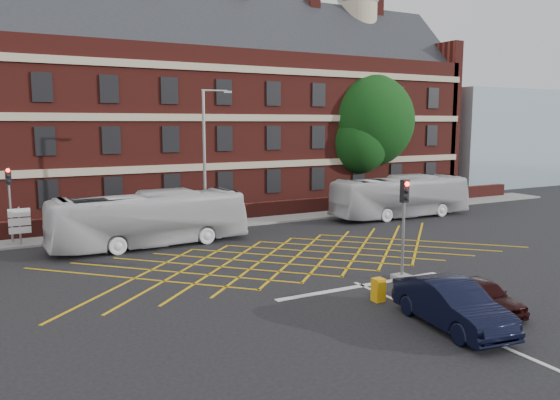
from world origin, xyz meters
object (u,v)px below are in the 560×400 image
bus_right (401,197)px  car_maroon (483,295)px  street_lamp (206,186)px  direction_signs (20,222)px  traffic_light_near (403,239)px  car_navy (452,304)px  utility_cabinet (378,290)px  deciduous_tree (366,127)px  bus_left (150,219)px  traffic_light_far (11,214)px

bus_right → car_maroon: (-10.34, -16.50, -0.89)m
street_lamp → direction_signs: size_ratio=3.88×
street_lamp → traffic_light_near: bearing=-72.5°
bus_right → car_navy: 21.19m
street_lamp → utility_cabinet: size_ratio=9.73×
car_maroon → deciduous_tree: bearing=68.7°
bus_left → direction_signs: bus_left is taller
car_navy → deciduous_tree: 30.75m
utility_cabinet → deciduous_tree: bearing=54.1°
street_lamp → direction_signs: (-9.98, 1.51, -1.53)m
traffic_light_near → car_navy: bearing=-114.0°
car_navy → deciduous_tree: deciduous_tree is taller
bus_left → car_maroon: size_ratio=3.11×
traffic_light_far → direction_signs: (0.37, -0.78, -0.39)m
bus_left → deciduous_tree: bearing=-69.0°
bus_left → direction_signs: 6.88m
bus_left → street_lamp: 4.24m
traffic_light_far → traffic_light_near: bearing=-46.4°
car_maroon → traffic_light_far: size_ratio=0.80×
bus_left → deciduous_tree: 23.84m
bus_right → car_maroon: 19.49m
bus_left → car_navy: 17.33m
traffic_light_far → bus_right: bearing=-6.9°
traffic_light_near → car_maroon: bearing=-91.3°
direction_signs → deciduous_tree: bearing=13.2°
street_lamp → utility_cabinet: (1.33, -14.59, -2.47)m
bus_left → bus_right: bearing=-90.4°
traffic_light_near → direction_signs: bearing=134.4°
car_maroon → direction_signs: bearing=134.0°
utility_cabinet → bus_right: bearing=47.1°
car_navy → bus_left: bearing=116.3°
bus_left → street_lamp: bearing=-72.3°
traffic_light_near → utility_cabinet: traffic_light_near is taller
car_navy → utility_cabinet: size_ratio=5.33×
traffic_light_near → direction_signs: 20.02m
deciduous_tree → traffic_light_far: deciduous_tree is taller
direction_signs → car_maroon: bearing=-53.4°
car_navy → deciduous_tree: bearing=66.0°
direction_signs → car_navy: bearing=-58.6°
bus_right → traffic_light_near: bearing=141.9°
traffic_light_far → direction_signs: 0.95m
traffic_light_near → traffic_light_far: bearing=133.6°
direction_signs → utility_cabinet: (11.31, -16.10, -0.94)m
traffic_light_near → street_lamp: 13.45m
car_maroon → traffic_light_near: (0.10, 4.39, 1.18)m
traffic_light_far → street_lamp: size_ratio=0.50×
car_maroon → direction_signs: size_ratio=1.55×
bus_left → traffic_light_far: 7.57m
bus_left → direction_signs: size_ratio=4.83×
car_navy → car_maroon: size_ratio=1.37×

